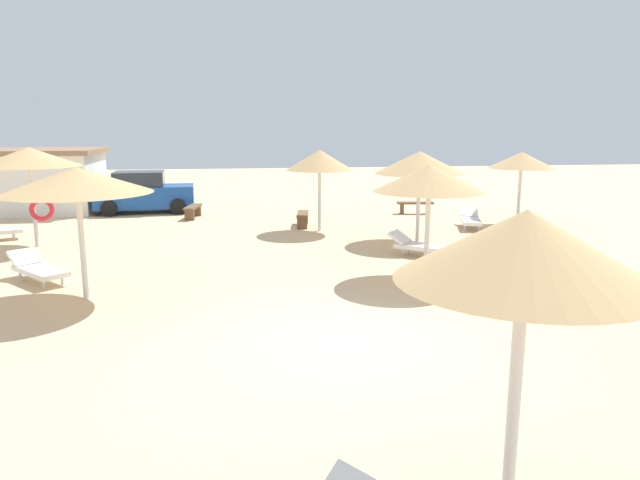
# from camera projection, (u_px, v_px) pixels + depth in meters

# --- Properties ---
(ground_plane) EXTENTS (80.00, 80.00, 0.00)m
(ground_plane) POSITION_uv_depth(u_px,v_px,m) (345.00, 344.00, 9.81)
(ground_plane) COLOR #DBBA8C
(parasol_0) EXTENTS (2.39, 2.39, 2.67)m
(parasol_0) POSITION_uv_depth(u_px,v_px,m) (522.00, 161.00, 20.95)
(parasol_0) COLOR silver
(parasol_0) RESTS_ON ground
(parasol_1) EXTENTS (2.62, 2.62, 2.73)m
(parasol_1) POSITION_uv_depth(u_px,v_px,m) (429.00, 179.00, 13.53)
(parasol_1) COLOR silver
(parasol_1) RESTS_ON ground
(parasol_2) EXTENTS (2.93, 2.93, 2.99)m
(parasol_2) POSITION_uv_depth(u_px,v_px,m) (29.00, 158.00, 17.07)
(parasol_2) COLOR silver
(parasol_2) RESTS_ON ground
(parasol_4) EXTENTS (3.04, 3.04, 2.79)m
(parasol_4) POSITION_uv_depth(u_px,v_px,m) (77.00, 181.00, 11.84)
(parasol_4) COLOR silver
(parasol_4) RESTS_ON ground
(parasol_5) EXTENTS (2.28, 2.28, 2.94)m
(parasol_5) POSITION_uv_depth(u_px,v_px,m) (525.00, 248.00, 5.02)
(parasol_5) COLOR silver
(parasol_5) RESTS_ON ground
(parasol_7) EXTENTS (2.30, 2.30, 2.80)m
(parasol_7) POSITION_uv_depth(u_px,v_px,m) (319.00, 160.00, 19.74)
(parasol_7) COLOR silver
(parasol_7) RESTS_ON ground
(parasol_8) EXTENTS (2.80, 2.80, 2.84)m
(parasol_8) POSITION_uv_depth(u_px,v_px,m) (420.00, 163.00, 17.91)
(parasol_8) COLOR silver
(parasol_8) RESTS_ON ground
(lounger_0) EXTENTS (1.17, 2.01, 0.65)m
(lounger_0) POSITION_uv_depth(u_px,v_px,m) (470.00, 219.00, 20.76)
(lounger_0) COLOR white
(lounger_0) RESTS_ON ground
(lounger_1) EXTENTS (1.87, 1.72, 0.65)m
(lounger_1) POSITION_uv_depth(u_px,v_px,m) (421.00, 246.00, 16.21)
(lounger_1) COLOR white
(lounger_1) RESTS_ON ground
(lounger_4) EXTENTS (1.74, 1.85, 0.66)m
(lounger_4) POSITION_uv_depth(u_px,v_px,m) (38.00, 268.00, 13.65)
(lounger_4) COLOR white
(lounger_4) RESTS_ON ground
(bench_0) EXTENTS (0.66, 1.55, 0.49)m
(bench_0) POSITION_uv_depth(u_px,v_px,m) (193.00, 209.00, 22.85)
(bench_0) COLOR brown
(bench_0) RESTS_ON ground
(bench_1) EXTENTS (1.54, 0.60, 0.49)m
(bench_1) POSITION_uv_depth(u_px,v_px,m) (415.00, 205.00, 23.99)
(bench_1) COLOR brown
(bench_1) RESTS_ON ground
(bench_2) EXTENTS (0.61, 1.54, 0.49)m
(bench_2) POSITION_uv_depth(u_px,v_px,m) (303.00, 217.00, 21.02)
(bench_2) COLOR brown
(bench_2) RESTS_ON ground
(parked_car) EXTENTS (4.10, 2.19, 1.72)m
(parked_car) POSITION_uv_depth(u_px,v_px,m) (144.00, 193.00, 24.27)
(parked_car) COLOR #194C9E
(parked_car) RESTS_ON ground
(beach_cabana) EXTENTS (4.66, 4.22, 2.64)m
(beach_cabana) POSITION_uv_depth(u_px,v_px,m) (45.00, 180.00, 24.49)
(beach_cabana) COLOR white
(beach_cabana) RESTS_ON ground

